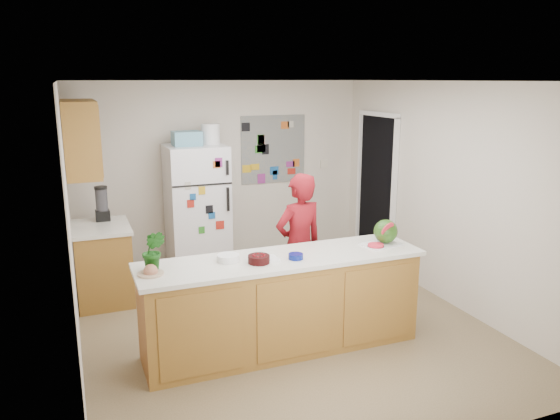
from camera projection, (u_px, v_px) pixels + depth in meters
name	position (u px, v px, depth m)	size (l,w,h in m)	color
floor	(282.00, 324.00, 5.77)	(4.00, 4.50, 0.02)	brown
wall_back	(222.00, 173.00, 7.52)	(4.00, 0.02, 2.50)	beige
wall_left	(69.00, 228.00, 4.76)	(0.02, 4.50, 2.50)	beige
wall_right	(447.00, 194.00, 6.19)	(0.02, 4.50, 2.50)	beige
ceiling	(283.00, 80.00, 5.18)	(4.00, 4.50, 0.02)	white
doorway	(377.00, 190.00, 7.54)	(0.03, 0.85, 2.04)	black
peninsula_base	(282.00, 305.00, 5.14)	(2.60, 0.62, 0.88)	brown
peninsula_top	(282.00, 259.00, 5.03)	(2.68, 0.70, 0.04)	silver
side_counter_base	(103.00, 265.00, 6.29)	(0.60, 0.80, 0.86)	brown
side_counter_top	(100.00, 227.00, 6.18)	(0.64, 0.84, 0.04)	silver
upper_cabinets	(80.00, 138.00, 5.85)	(0.35, 1.00, 0.80)	brown
refrigerator	(197.00, 210.00, 7.11)	(0.75, 0.70, 1.70)	silver
fridge_top_bin	(187.00, 138.00, 6.85)	(0.35, 0.28, 0.18)	#5999B2
photo_collage	(273.00, 149.00, 7.69)	(0.95, 0.01, 0.95)	slate
person	(299.00, 246.00, 5.81)	(0.57, 0.38, 1.57)	maroon
blender_appliance	(102.00, 205.00, 6.36)	(0.14, 0.14, 0.38)	black
cutting_board	(381.00, 244.00, 5.39)	(0.36, 0.27, 0.01)	silver
watermelon	(386.00, 231.00, 5.40)	(0.24, 0.24, 0.24)	#1E5015
watermelon_slice	(376.00, 245.00, 5.30)	(0.15, 0.15, 0.02)	red
cherry_bowl	(259.00, 259.00, 4.86)	(0.20, 0.20, 0.07)	black
white_bowl	(228.00, 258.00, 4.91)	(0.20, 0.20, 0.06)	silver
cobalt_bowl	(296.00, 256.00, 4.97)	(0.14, 0.14, 0.05)	navy
plate	(151.00, 274.00, 4.57)	(0.22, 0.22, 0.02)	beige
paper_towel	(267.00, 259.00, 4.93)	(0.20, 0.18, 0.02)	silver
keys	(398.00, 245.00, 5.38)	(0.09, 0.04, 0.01)	gray
potted_plant	(154.00, 251.00, 4.62)	(0.20, 0.16, 0.36)	#123E16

